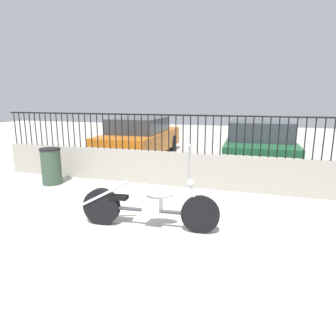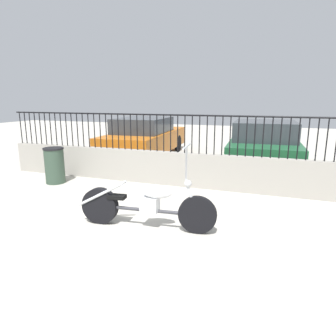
{
  "view_description": "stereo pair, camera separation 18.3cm",
  "coord_description": "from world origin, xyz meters",
  "px_view_note": "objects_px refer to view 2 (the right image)",
  "views": [
    {
      "loc": [
        2.15,
        -3.44,
        1.98
      ],
      "look_at": [
        0.45,
        1.87,
        0.7
      ],
      "focal_mm": 32.0,
      "sensor_mm": 36.0,
      "label": 1
    },
    {
      "loc": [
        2.32,
        -3.39,
        1.98
      ],
      "look_at": [
        0.45,
        1.87,
        0.7
      ],
      "focal_mm": 32.0,
      "sensor_mm": 36.0,
      "label": 2
    }
  ],
  "objects_px": {
    "motorcycle_dark_grey": "(140,205)",
    "car_green": "(264,145)",
    "trash_bin": "(55,165)",
    "car_orange": "(145,137)"
  },
  "relations": [
    {
      "from": "motorcycle_dark_grey",
      "to": "car_green",
      "type": "xyz_separation_m",
      "value": [
        1.64,
        5.0,
        0.32
      ]
    },
    {
      "from": "trash_bin",
      "to": "car_orange",
      "type": "height_order",
      "value": "car_orange"
    },
    {
      "from": "trash_bin",
      "to": "car_orange",
      "type": "xyz_separation_m",
      "value": [
        0.7,
        3.8,
        0.26
      ]
    },
    {
      "from": "motorcycle_dark_grey",
      "to": "car_green",
      "type": "distance_m",
      "value": 5.27
    },
    {
      "from": "motorcycle_dark_grey",
      "to": "trash_bin",
      "type": "distance_m",
      "value": 3.46
    },
    {
      "from": "motorcycle_dark_grey",
      "to": "trash_bin",
      "type": "relative_size",
      "value": 2.59
    },
    {
      "from": "motorcycle_dark_grey",
      "to": "trash_bin",
      "type": "xyz_separation_m",
      "value": [
        -3.03,
        1.68,
        0.06
      ]
    },
    {
      "from": "trash_bin",
      "to": "car_orange",
      "type": "bearing_deg",
      "value": 79.59
    },
    {
      "from": "car_orange",
      "to": "car_green",
      "type": "distance_m",
      "value": 4.0
    },
    {
      "from": "car_orange",
      "to": "motorcycle_dark_grey",
      "type": "bearing_deg",
      "value": -159.87
    }
  ]
}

